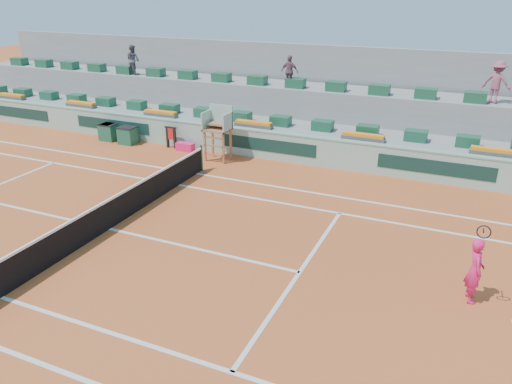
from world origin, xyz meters
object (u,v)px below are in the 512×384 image
Objects in this scene: drink_cooler_a at (128,135)px; tennis_player at (475,270)px; umpire_chair at (218,126)px; player_bag at (185,147)px.

tennis_player is at bearing -24.69° from drink_cooler_a.
umpire_chair is 1.05× the size of tennis_player.
drink_cooler_a is (-5.16, 0.28, -1.12)m from umpire_chair.
player_bag is 3.14m from drink_cooler_a.
player_bag is 0.35× the size of umpire_chair.
player_bag is at bearing 167.68° from umpire_chair.
player_bag is 2.48m from umpire_chair.
drink_cooler_a reaches higher than player_bag.
drink_cooler_a is at bearing 176.85° from umpire_chair.
drink_cooler_a is 0.37× the size of tennis_player.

